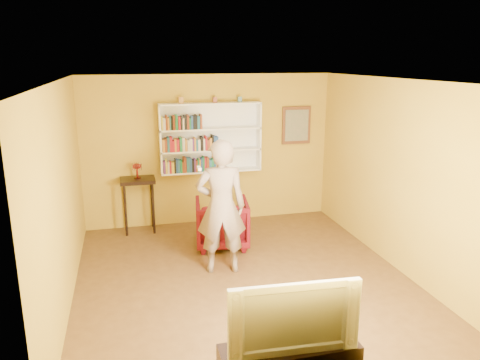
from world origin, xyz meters
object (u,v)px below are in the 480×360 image
Objects in this scene: bookshelf at (210,138)px; armchair at (222,223)px; console_table at (138,188)px; television at (291,313)px; ruby_lustre at (137,168)px; person at (221,207)px.

bookshelf is 1.67m from armchair.
console_table is (-1.31, -0.16, -0.80)m from bookshelf.
ruby_lustre is at bearing 107.57° from television.
console_table is 0.50× the size of person.
television is (1.16, -4.50, -0.00)m from console_table.
bookshelf is 1.54× the size of television.
armchair is at bearing 91.31° from television.
television is at bearing -91.84° from bookshelf.
bookshelf reaches higher than console_table.
armchair is (-0.04, -1.15, -1.21)m from bookshelf.
person is at bearing 85.94° from armchair.
bookshelf is 4.73m from television.
ruby_lustre is 4.66m from television.
console_table is at bearing 107.57° from television.
person reaches higher than armchair.
bookshelf is 0.94× the size of person.
armchair is at bearing -37.83° from console_table.
person reaches higher than ruby_lustre.
television is (-0.11, -3.51, 0.41)m from armchair.
armchair is (1.27, -0.99, -0.41)m from console_table.
ruby_lustre is at bearing 0.00° from console_table.
armchair is (1.27, -0.99, -0.77)m from ruby_lustre.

